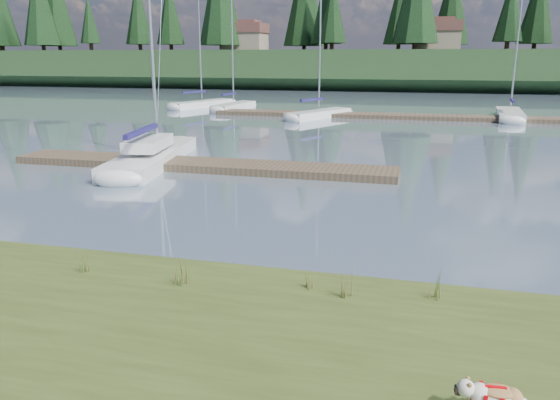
# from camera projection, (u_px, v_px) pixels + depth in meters

# --- Properties ---
(ground) EXTENTS (200.00, 200.00, 0.00)m
(ground) POSITION_uv_depth(u_px,v_px,m) (358.00, 117.00, 40.94)
(ground) COLOR slate
(ground) RESTS_ON ground
(bank) EXTENTS (60.00, 9.00, 0.35)m
(bank) POSITION_uv_depth(u_px,v_px,m) (38.00, 388.00, 7.22)
(bank) COLOR #3E4C1D
(bank) RESTS_ON ground
(ridge) EXTENTS (200.00, 20.00, 5.00)m
(ridge) POSITION_uv_depth(u_px,v_px,m) (393.00, 70.00, 80.53)
(ridge) COLOR black
(ridge) RESTS_ON ground
(bulldog) EXTENTS (0.79, 0.37, 0.47)m
(bulldog) POSITION_uv_depth(u_px,v_px,m) (494.00, 396.00, 6.27)
(bulldog) COLOR silver
(bulldog) RESTS_ON bank
(sailboat_main) EXTENTS (3.46, 9.52, 13.38)m
(sailboat_main) POSITION_uv_depth(u_px,v_px,m) (157.00, 151.00, 23.82)
(sailboat_main) COLOR silver
(sailboat_main) RESTS_ON ground
(dock_near) EXTENTS (16.00, 2.00, 0.30)m
(dock_near) POSITION_uv_depth(u_px,v_px,m) (199.00, 165.00, 22.23)
(dock_near) COLOR #4C3D2C
(dock_near) RESTS_ON ground
(dock_far) EXTENTS (26.00, 2.20, 0.30)m
(dock_far) POSITION_uv_depth(u_px,v_px,m) (385.00, 116.00, 40.42)
(dock_far) COLOR #4C3D2C
(dock_far) RESTS_ON ground
(sailboat_bg_0) EXTENTS (4.35, 7.95, 11.51)m
(sailboat_bg_0) POSITION_uv_depth(u_px,v_px,m) (207.00, 103.00, 49.47)
(sailboat_bg_0) COLOR silver
(sailboat_bg_0) RESTS_ON ground
(sailboat_bg_1) EXTENTS (2.14, 7.14, 10.60)m
(sailboat_bg_1) POSITION_uv_depth(u_px,v_px,m) (237.00, 106.00, 46.95)
(sailboat_bg_1) COLOR silver
(sailboat_bg_1) RESTS_ON ground
(sailboat_bg_2) EXTENTS (4.45, 7.17, 11.00)m
(sailboat_bg_2) POSITION_uv_depth(u_px,v_px,m) (324.00, 113.00, 40.78)
(sailboat_bg_2) COLOR silver
(sailboat_bg_2) RESTS_ON ground
(sailboat_bg_3) EXTENTS (2.33, 8.58, 12.40)m
(sailboat_bg_3) POSITION_uv_depth(u_px,v_px,m) (509.00, 113.00, 40.72)
(sailboat_bg_3) COLOR silver
(sailboat_bg_3) RESTS_ON ground
(weed_0) EXTENTS (0.17, 0.14, 0.70)m
(weed_0) POSITION_uv_depth(u_px,v_px,m) (180.00, 270.00, 9.98)
(weed_0) COLOR #475B23
(weed_0) RESTS_ON bank
(weed_1) EXTENTS (0.17, 0.14, 0.43)m
(weed_1) POSITION_uv_depth(u_px,v_px,m) (186.00, 273.00, 10.14)
(weed_1) COLOR #475B23
(weed_1) RESTS_ON bank
(weed_2) EXTENTS (0.17, 0.14, 0.60)m
(weed_2) POSITION_uv_depth(u_px,v_px,m) (347.00, 284.00, 9.49)
(weed_2) COLOR #475B23
(weed_2) RESTS_ON bank
(weed_3) EXTENTS (0.17, 0.14, 0.48)m
(weed_3) POSITION_uv_depth(u_px,v_px,m) (85.00, 262.00, 10.63)
(weed_3) COLOR #475B23
(weed_3) RESTS_ON bank
(weed_4) EXTENTS (0.17, 0.14, 0.36)m
(weed_4) POSITION_uv_depth(u_px,v_px,m) (310.00, 280.00, 9.88)
(weed_4) COLOR #475B23
(weed_4) RESTS_ON bank
(weed_5) EXTENTS (0.17, 0.14, 0.57)m
(weed_5) POSITION_uv_depth(u_px,v_px,m) (435.00, 286.00, 9.43)
(weed_5) COLOR #475B23
(weed_5) RESTS_ON bank
(mud_lip) EXTENTS (60.00, 0.50, 0.14)m
(mud_lip) POSITION_uv_depth(u_px,v_px,m) (179.00, 273.00, 11.36)
(mud_lip) COLOR #33281C
(mud_lip) RESTS_ON ground
(conifer_0) EXTENTS (5.72, 5.72, 14.15)m
(conifer_0) POSITION_uv_depth(u_px,v_px,m) (39.00, 2.00, 85.76)
(conifer_0) COLOR #382619
(conifer_0) RESTS_ON ridge
(conifer_1) EXTENTS (4.40, 4.40, 11.30)m
(conifer_1) POSITION_uv_depth(u_px,v_px,m) (138.00, 12.00, 86.19)
(conifer_1) COLOR #382619
(conifer_1) RESTS_ON ridge
(conifer_3) EXTENTS (4.84, 4.84, 12.25)m
(conifer_3) POSITION_uv_depth(u_px,v_px,m) (327.00, 5.00, 79.68)
(conifer_3) COLOR #382619
(conifer_3) RESTS_ON ridge
(conifer_5) EXTENTS (3.96, 3.96, 10.35)m
(conifer_5) POSITION_uv_depth(u_px,v_px,m) (511.00, 6.00, 71.94)
(conifer_5) COLOR #382619
(conifer_5) RESTS_ON ridge
(house_0) EXTENTS (6.30, 5.30, 4.65)m
(house_0) POSITION_uv_depth(u_px,v_px,m) (245.00, 37.00, 81.87)
(house_0) COLOR gray
(house_0) RESTS_ON ridge
(house_1) EXTENTS (6.30, 5.30, 4.65)m
(house_1) POSITION_uv_depth(u_px,v_px,m) (438.00, 35.00, 75.97)
(house_1) COLOR gray
(house_1) RESTS_ON ridge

